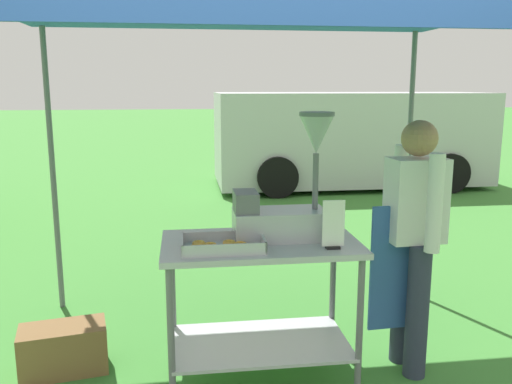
% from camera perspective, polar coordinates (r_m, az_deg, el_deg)
% --- Properties ---
extents(ground_plane, '(70.00, 70.00, 0.00)m').
position_cam_1_polar(ground_plane, '(8.47, -5.09, -1.21)').
color(ground_plane, '#3D7F33').
extents(stall_canopy, '(3.17, 2.51, 2.31)m').
position_cam_1_polar(stall_canopy, '(3.26, 0.26, 18.54)').
color(stall_canopy, slate).
rests_on(stall_canopy, ground).
extents(donut_cart, '(1.19, 0.68, 0.89)m').
position_cam_1_polar(donut_cart, '(3.35, 0.47, -9.35)').
color(donut_cart, '#B7B7BC').
rests_on(donut_cart, ground).
extents(donut_tray, '(0.47, 0.29, 0.07)m').
position_cam_1_polar(donut_tray, '(3.11, -3.60, -5.70)').
color(donut_tray, '#B7B7BC').
rests_on(donut_tray, donut_cart).
extents(donut_fryer, '(0.61, 0.28, 0.77)m').
position_cam_1_polar(donut_fryer, '(3.28, 3.15, -0.87)').
color(donut_fryer, '#B7B7BC').
rests_on(donut_fryer, donut_cart).
extents(menu_sign, '(0.13, 0.05, 0.29)m').
position_cam_1_polar(menu_sign, '(3.12, 8.18, -3.77)').
color(menu_sign, black).
rests_on(menu_sign, donut_cart).
extents(vendor, '(0.46, 0.53, 1.61)m').
position_cam_1_polar(vendor, '(3.50, 16.27, -4.29)').
color(vendor, '#2D3347').
rests_on(vendor, ground).
extents(supply_crate, '(0.58, 0.38, 0.31)m').
position_cam_1_polar(supply_crate, '(3.80, -19.69, -15.37)').
color(supply_crate, brown).
rests_on(supply_crate, ground).
extents(van_silver, '(4.82, 2.11, 1.69)m').
position_cam_1_polar(van_silver, '(10.03, 9.76, 5.67)').
color(van_silver, '#BCBCC1').
rests_on(van_silver, ground).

